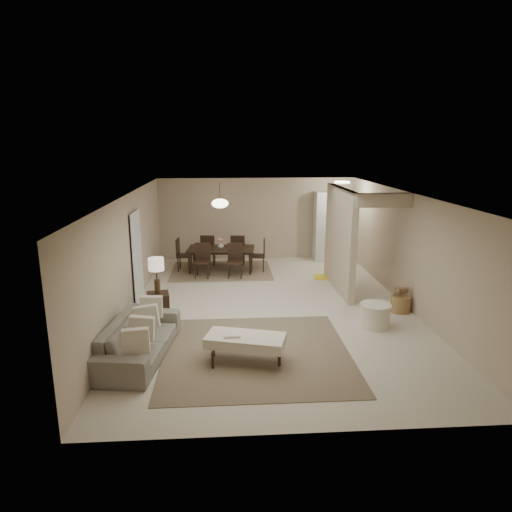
{
  "coord_description": "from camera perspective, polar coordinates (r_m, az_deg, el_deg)",
  "views": [
    {
      "loc": [
        -0.97,
        -9.45,
        3.53
      ],
      "look_at": [
        -0.29,
        0.51,
        1.05
      ],
      "focal_mm": 32.0,
      "sensor_mm": 36.0,
      "label": 1
    }
  ],
  "objects": [
    {
      "name": "dining_rug",
      "position": [
        12.99,
        -4.36,
        -1.83
      ],
      "size": [
        2.8,
        2.1,
        0.01
      ],
      "primitive_type": "cube",
      "color": "#7A644B",
      "rests_on": "floor"
    },
    {
      "name": "partition",
      "position": [
        11.28,
        10.42,
        2.06
      ],
      "size": [
        0.15,
        2.5,
        2.5
      ],
      "primitive_type": "cube",
      "color": "#BEAB8F",
      "rests_on": "floor"
    },
    {
      "name": "pantry_cabinet",
      "position": [
        14.22,
        9.7,
        3.7
      ],
      "size": [
        1.2,
        0.55,
        2.1
      ],
      "primitive_type": "cube",
      "color": "silver",
      "rests_on": "floor"
    },
    {
      "name": "ceiling",
      "position": [
        9.55,
        1.98,
        7.75
      ],
      "size": [
        9.0,
        9.0,
        0.0
      ],
      "primitive_type": "plane",
      "rotation": [
        3.14,
        0.0,
        0.0
      ],
      "color": "white",
      "rests_on": "back_wall"
    },
    {
      "name": "yellow_mat",
      "position": [
        12.47,
        9.31,
        -2.65
      ],
      "size": [
        0.97,
        0.69,
        0.01
      ],
      "primitive_type": "cube",
      "rotation": [
        0.0,
        0.0,
        -0.18
      ],
      "color": "yellow",
      "rests_on": "floor"
    },
    {
      "name": "floor",
      "position": [
        10.13,
        1.87,
        -6.45
      ],
      "size": [
        9.0,
        9.0,
        0.0
      ],
      "primitive_type": "plane",
      "color": "beige",
      "rests_on": "ground"
    },
    {
      "name": "living_rug",
      "position": [
        8.06,
        0.05,
        -12.0
      ],
      "size": [
        3.2,
        3.2,
        0.01
      ],
      "primitive_type": "cube",
      "color": "brown",
      "rests_on": "floor"
    },
    {
      "name": "vase",
      "position": [
        12.81,
        -4.42,
        1.31
      ],
      "size": [
        0.21,
        0.21,
        0.17
      ],
      "primitive_type": "imported",
      "rotation": [
        0.0,
        0.0,
        -0.39
      ],
      "color": "silver",
      "rests_on": "dining_table"
    },
    {
      "name": "round_pouf",
      "position": [
        9.34,
        14.66,
        -7.22
      ],
      "size": [
        0.6,
        0.6,
        0.46
      ],
      "primitive_type": "cylinder",
      "color": "silver",
      "rests_on": "floor"
    },
    {
      "name": "right_wall",
      "position": [
        10.5,
        18.44,
        0.68
      ],
      "size": [
        0.0,
        9.0,
        9.0
      ],
      "primitive_type": "plane",
      "rotation": [
        1.57,
        0.0,
        -1.57
      ],
      "color": "#BEAB8F",
      "rests_on": "floor"
    },
    {
      "name": "pendant_light",
      "position": [
        12.61,
        -4.52,
        6.57
      ],
      "size": [
        0.46,
        0.46,
        0.71
      ],
      "color": "#44331D",
      "rests_on": "ceiling"
    },
    {
      "name": "back_wall",
      "position": [
        14.17,
        0.09,
        4.69
      ],
      "size": [
        6.0,
        0.0,
        6.0
      ],
      "primitive_type": "plane",
      "rotation": [
        1.57,
        0.0,
        0.0
      ],
      "color": "#BEAB8F",
      "rests_on": "floor"
    },
    {
      "name": "wicker_basket",
      "position": [
        10.31,
        17.6,
        -5.72
      ],
      "size": [
        0.55,
        0.55,
        0.35
      ],
      "primitive_type": "cylinder",
      "rotation": [
        0.0,
        0.0,
        -0.41
      ],
      "color": "olive",
      "rests_on": "floor"
    },
    {
      "name": "dining_chairs",
      "position": [
        12.87,
        -4.4,
        0.12
      ],
      "size": [
        2.5,
        1.89,
        0.92
      ],
      "color": "black",
      "rests_on": "dining_rug"
    },
    {
      "name": "doorway",
      "position": [
        10.55,
        -14.7,
        -0.28
      ],
      "size": [
        0.04,
        0.9,
        2.04
      ],
      "primitive_type": "cube",
      "color": "black",
      "rests_on": "floor"
    },
    {
      "name": "table_lamp",
      "position": [
        9.55,
        -12.36,
        -1.4
      ],
      "size": [
        0.32,
        0.32,
        0.76
      ],
      "color": "#44331D",
      "rests_on": "side_table"
    },
    {
      "name": "ottoman_bench",
      "position": [
        7.62,
        -1.32,
        -10.56
      ],
      "size": [
        1.4,
        0.92,
        0.46
      ],
      "rotation": [
        0.0,
        0.0,
        -0.28
      ],
      "color": "silver",
      "rests_on": "living_rug"
    },
    {
      "name": "side_table",
      "position": [
        9.79,
        -12.12,
        -5.97
      ],
      "size": [
        0.52,
        0.52,
        0.49
      ],
      "primitive_type": "cube",
      "rotation": [
        0.0,
        0.0,
        0.18
      ],
      "color": "black",
      "rests_on": "floor"
    },
    {
      "name": "flush_light",
      "position": [
        13.11,
        10.71,
        9.03
      ],
      "size": [
        0.44,
        0.44,
        0.05
      ],
      "primitive_type": "cylinder",
      "color": "white",
      "rests_on": "ceiling"
    },
    {
      "name": "dining_table",
      "position": [
        12.91,
        -4.39,
        -0.46
      ],
      "size": [
        1.94,
        1.2,
        0.65
      ],
      "primitive_type": "imported",
      "rotation": [
        0.0,
        0.0,
        -0.09
      ],
      "color": "black",
      "rests_on": "dining_rug"
    },
    {
      "name": "left_wall",
      "position": [
        9.93,
        -15.57,
        0.15
      ],
      "size": [
        0.0,
        9.0,
        9.0
      ],
      "primitive_type": "plane",
      "rotation": [
        1.57,
        0.0,
        1.57
      ],
      "color": "#BEAB8F",
      "rests_on": "floor"
    },
    {
      "name": "sofa",
      "position": [
        8.04,
        -14.37,
        -9.98
      ],
      "size": [
        2.35,
        1.17,
        0.66
      ],
      "primitive_type": "imported",
      "rotation": [
        0.0,
        0.0,
        1.44
      ],
      "color": "gray",
      "rests_on": "floor"
    }
  ]
}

